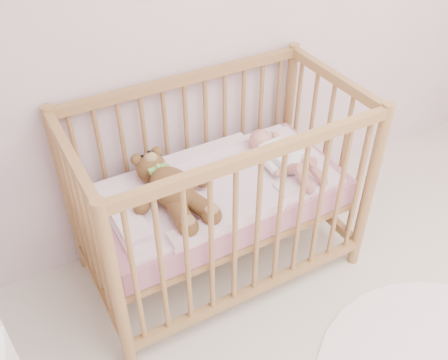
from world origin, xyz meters
TOP-DOWN VIEW (x-y plane):
  - crib at (-0.38, 1.60)m, footprint 1.36×0.76m
  - mattress at (-0.38, 1.60)m, footprint 1.22×0.62m
  - blanket at (-0.38, 1.60)m, footprint 1.10×0.58m
  - baby at (-0.04, 1.58)m, footprint 0.32×0.55m
  - teddy_bear at (-0.63, 1.58)m, footprint 0.47×0.62m

SIDE VIEW (x-z plane):
  - mattress at x=-0.38m, z-range 0.42..0.55m
  - crib at x=-0.38m, z-range 0.00..1.00m
  - blanket at x=-0.38m, z-range 0.53..0.59m
  - baby at x=-0.04m, z-range 0.57..0.70m
  - teddy_bear at x=-0.63m, z-range 0.56..0.73m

